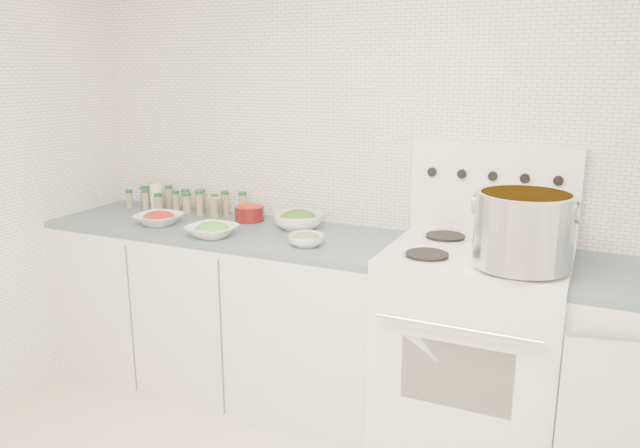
{
  "coord_description": "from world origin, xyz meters",
  "views": [
    {
      "loc": [
        0.93,
        -1.43,
        1.7
      ],
      "look_at": [
        -0.25,
        1.14,
        0.99
      ],
      "focal_mm": 35.0,
      "sensor_mm": 36.0,
      "label": 1
    }
  ],
  "objects_px": {
    "bowl_tomato": "(159,218)",
    "bowl_snowpea": "(212,230)",
    "stove": "(472,344)",
    "stock_pot": "(523,227)"
  },
  "relations": [
    {
      "from": "bowl_snowpea",
      "to": "stock_pot",
      "type": "bearing_deg",
      "value": 0.46
    },
    {
      "from": "bowl_snowpea",
      "to": "bowl_tomato",
      "type": "bearing_deg",
      "value": 167.36
    },
    {
      "from": "stock_pot",
      "to": "bowl_snowpea",
      "type": "height_order",
      "value": "stock_pot"
    },
    {
      "from": "bowl_tomato",
      "to": "bowl_snowpea",
      "type": "xyz_separation_m",
      "value": [
        0.39,
        -0.09,
        0.0
      ]
    },
    {
      "from": "stove",
      "to": "stock_pot",
      "type": "distance_m",
      "value": 0.66
    },
    {
      "from": "stove",
      "to": "stock_pot",
      "type": "height_order",
      "value": "stove"
    },
    {
      "from": "bowl_tomato",
      "to": "bowl_snowpea",
      "type": "bearing_deg",
      "value": -12.64
    },
    {
      "from": "stock_pot",
      "to": "bowl_tomato",
      "type": "distance_m",
      "value": 1.84
    },
    {
      "from": "stock_pot",
      "to": "bowl_tomato",
      "type": "height_order",
      "value": "stock_pot"
    },
    {
      "from": "stock_pot",
      "to": "bowl_tomato",
      "type": "bearing_deg",
      "value": 177.62
    }
  ]
}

